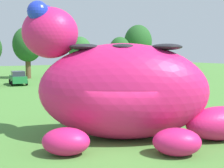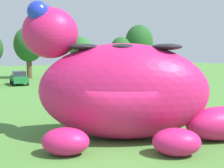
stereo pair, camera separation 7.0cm
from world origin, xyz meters
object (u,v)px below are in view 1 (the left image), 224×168
Objects in this scene: giant_inflatable_creature at (123,90)px; spectator_wandering at (95,104)px; car_green at (18,78)px; spectator_near_inflatable at (56,80)px; spectator_mid_field at (77,81)px.

giant_inflatable_creature reaches higher than spectator_wandering.
car_green is 21.44m from spectator_wandering.
car_green is 5.64m from spectator_near_inflatable.
giant_inflatable_creature is 2.87× the size of car_green.
spectator_wandering is (-5.21, -14.58, 0.00)m from spectator_mid_field.
giant_inflatable_creature is at bearing -92.48° from car_green.
spectator_mid_field is (4.96, -6.86, -0.01)m from car_green.
spectator_wandering is at bearing 79.31° from giant_inflatable_creature.
spectator_near_inflatable is at bearing 78.27° from giant_inflatable_creature.
spectator_mid_field is 1.00× the size of spectator_wandering.
car_green is at bearing 87.52° from giant_inflatable_creature.
car_green is 2.49× the size of spectator_mid_field.
giant_inflatable_creature is 4.98m from spectator_wandering.
spectator_near_inflatable is (3.35, -4.54, -0.01)m from car_green.
spectator_near_inflatable is 17.28m from spectator_wandering.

